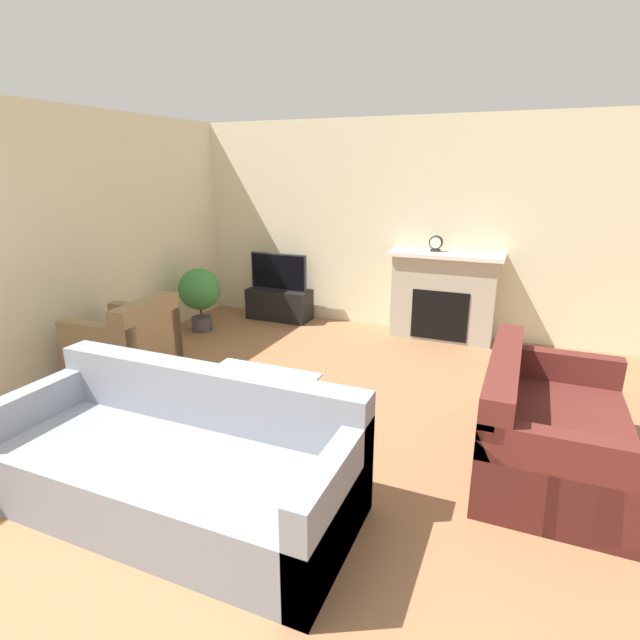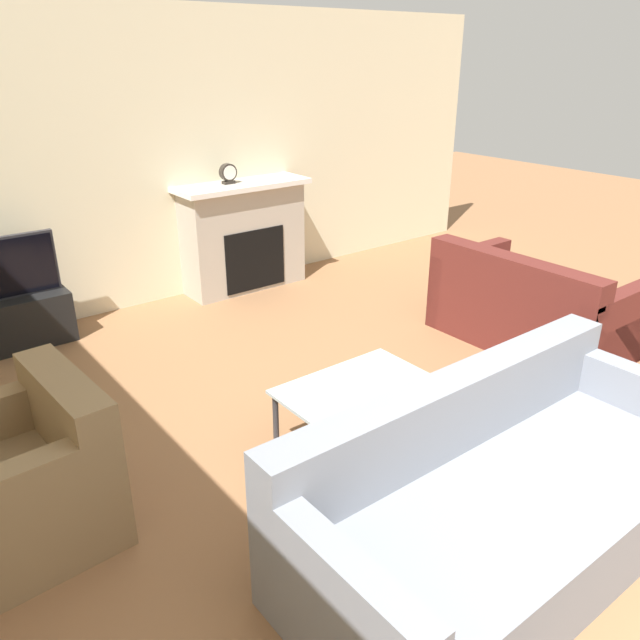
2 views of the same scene
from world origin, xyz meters
name	(u,v)px [view 2 (image 2 of 2)]	position (x,y,z in m)	size (l,w,h in m)	color
wall_back	(152,161)	(0.00, 5.17, 1.35)	(8.37, 0.06, 2.70)	beige
fireplace	(244,234)	(0.80, 4.93, 0.58)	(1.37, 0.48, 1.10)	#B2A899
tv_stand	(14,323)	(-1.49, 4.87, 0.22)	(0.90, 0.39, 0.43)	black
tv	(2,269)	(-1.49, 4.86, 0.69)	(0.84, 0.06, 0.51)	#232328
couch_sectional	(502,499)	(-0.19, 0.94, 0.28)	(2.33, 1.00, 0.82)	gray
couch_loveseat	(531,310)	(1.99, 2.29, 0.29)	(0.96, 1.56, 0.82)	#5B231E
armchair_by_window	(23,487)	(-2.01, 2.45, 0.30)	(0.89, 0.90, 0.82)	#8C704C
coffee_table	(365,397)	(-0.20, 1.92, 0.41)	(0.92, 0.74, 0.45)	#333338
mantel_clock	(228,173)	(0.66, 4.93, 1.20)	(0.16, 0.07, 0.19)	#28231E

